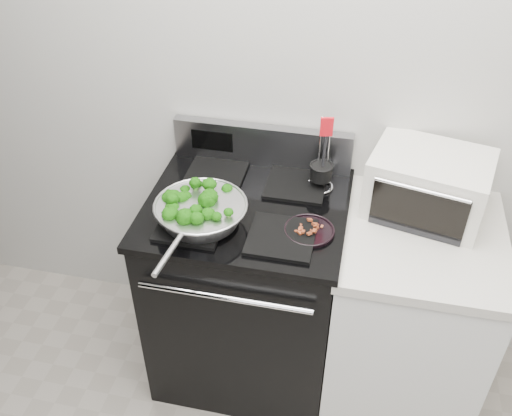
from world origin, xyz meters
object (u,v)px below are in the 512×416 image
(bacon_plate, at_px, (309,228))
(skillet, at_px, (201,212))
(gas_range, at_px, (248,287))
(toaster_oven, at_px, (428,184))
(utensil_holder, at_px, (321,175))

(bacon_plate, bearing_deg, skillet, -175.11)
(gas_range, relative_size, toaster_oven, 2.29)
(bacon_plate, bearing_deg, toaster_oven, 32.51)
(utensil_holder, bearing_deg, toaster_oven, -14.05)
(skillet, distance_m, toaster_oven, 0.87)
(gas_range, height_order, bacon_plate, gas_range)
(utensil_holder, distance_m, toaster_oven, 0.41)
(gas_range, bearing_deg, skillet, -132.87)
(utensil_holder, bearing_deg, skillet, -152.48)
(toaster_oven, bearing_deg, skillet, -146.99)
(skillet, height_order, bacon_plate, skillet)
(toaster_oven, bearing_deg, gas_range, -154.65)
(skillet, xyz_separation_m, toaster_oven, (0.82, 0.30, 0.04))
(gas_range, xyz_separation_m, toaster_oven, (0.68, 0.15, 0.56))
(bacon_plate, relative_size, toaster_oven, 0.38)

